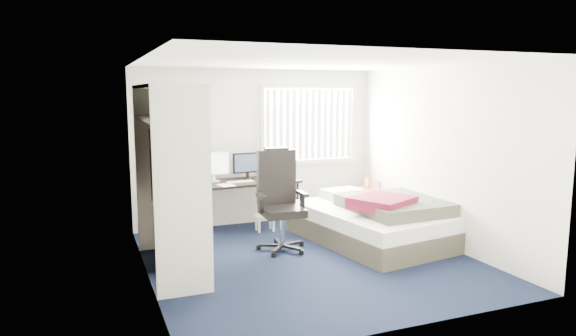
% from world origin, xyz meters
% --- Properties ---
extents(ground, '(4.20, 4.20, 0.00)m').
position_xyz_m(ground, '(0.00, 0.00, 0.00)').
color(ground, black).
rests_on(ground, ground).
extents(room_shell, '(4.20, 4.20, 4.20)m').
position_xyz_m(room_shell, '(0.00, 0.00, 1.51)').
color(room_shell, silver).
rests_on(room_shell, ground).
extents(window_assembly, '(1.72, 0.09, 1.32)m').
position_xyz_m(window_assembly, '(0.90, 2.04, 1.60)').
color(window_assembly, white).
rests_on(window_assembly, ground).
extents(closet, '(0.64, 1.84, 2.22)m').
position_xyz_m(closet, '(-1.67, 0.27, 1.35)').
color(closet, beige).
rests_on(closet, ground).
extents(desk, '(1.61, 0.84, 1.23)m').
position_xyz_m(desk, '(-0.29, 1.75, 0.80)').
color(desk, black).
rests_on(desk, ground).
extents(office_chair, '(0.68, 0.68, 1.38)m').
position_xyz_m(office_chair, '(-0.18, 0.60, 0.53)').
color(office_chair, black).
rests_on(office_chair, ground).
extents(footstool, '(0.32, 0.26, 0.26)m').
position_xyz_m(footstool, '(-0.08, 1.52, 0.20)').
color(footstool, white).
rests_on(footstool, ground).
extents(nightstand, '(0.46, 0.82, 0.72)m').
position_xyz_m(nightstand, '(1.75, 1.41, 0.47)').
color(nightstand, brown).
rests_on(nightstand, ground).
extents(bed, '(1.99, 2.46, 0.73)m').
position_xyz_m(bed, '(1.27, 0.40, 0.30)').
color(bed, '#423C2F').
rests_on(bed, ground).
extents(pine_box, '(0.51, 0.45, 0.32)m').
position_xyz_m(pine_box, '(-1.65, 0.26, 0.16)').
color(pine_box, tan).
rests_on(pine_box, ground).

